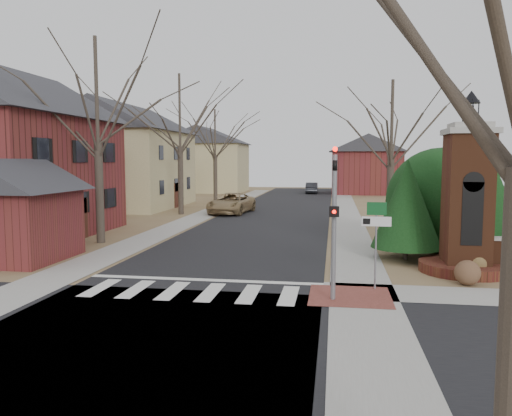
% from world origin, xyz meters
% --- Properties ---
extents(ground, '(120.00, 120.00, 0.00)m').
position_xyz_m(ground, '(0.00, 0.00, 0.00)').
color(ground, brown).
rests_on(ground, ground).
extents(main_street, '(8.00, 70.00, 0.01)m').
position_xyz_m(main_street, '(0.00, 22.00, 0.01)').
color(main_street, black).
rests_on(main_street, ground).
extents(cross_street, '(120.00, 8.00, 0.01)m').
position_xyz_m(cross_street, '(0.00, -3.00, 0.01)').
color(cross_street, black).
rests_on(cross_street, ground).
extents(crosswalk_zone, '(8.00, 2.20, 0.02)m').
position_xyz_m(crosswalk_zone, '(0.00, 0.80, 0.01)').
color(crosswalk_zone, silver).
rests_on(crosswalk_zone, ground).
extents(stop_bar, '(8.00, 0.35, 0.02)m').
position_xyz_m(stop_bar, '(0.00, 2.30, 0.01)').
color(stop_bar, silver).
rests_on(stop_bar, ground).
extents(sidewalk_right_main, '(2.00, 60.00, 0.02)m').
position_xyz_m(sidewalk_right_main, '(5.20, 22.00, 0.01)').
color(sidewalk_right_main, gray).
rests_on(sidewalk_right_main, ground).
extents(sidewalk_left, '(2.00, 60.00, 0.02)m').
position_xyz_m(sidewalk_left, '(-5.20, 22.00, 0.01)').
color(sidewalk_left, gray).
rests_on(sidewalk_left, ground).
extents(curb_apron, '(2.40, 2.40, 0.02)m').
position_xyz_m(curb_apron, '(4.80, 1.00, 0.01)').
color(curb_apron, brown).
rests_on(curb_apron, ground).
extents(traffic_signal_pole, '(0.28, 0.41, 4.50)m').
position_xyz_m(traffic_signal_pole, '(4.30, 0.57, 2.59)').
color(traffic_signal_pole, slate).
rests_on(traffic_signal_pole, ground).
extents(sign_post, '(0.90, 0.07, 2.75)m').
position_xyz_m(sign_post, '(5.59, 1.99, 1.95)').
color(sign_post, slate).
rests_on(sign_post, ground).
extents(brick_gate_monument, '(3.20, 3.20, 6.47)m').
position_xyz_m(brick_gate_monument, '(9.00, 4.99, 2.17)').
color(brick_gate_monument, '#5C301B').
rests_on(brick_gate_monument, ground).
extents(house_stucco_left, '(9.80, 12.80, 9.28)m').
position_xyz_m(house_stucco_left, '(-13.50, 27.00, 4.59)').
color(house_stucco_left, tan).
rests_on(house_stucco_left, ground).
extents(garage_left, '(4.80, 4.80, 4.29)m').
position_xyz_m(garage_left, '(-8.52, 4.49, 2.24)').
color(garage_left, maroon).
rests_on(garage_left, ground).
extents(house_distant_left, '(10.80, 8.80, 8.53)m').
position_xyz_m(house_distant_left, '(-12.01, 48.00, 4.25)').
color(house_distant_left, tan).
rests_on(house_distant_left, ground).
extents(house_distant_right, '(8.80, 8.80, 7.30)m').
position_xyz_m(house_distant_right, '(7.99, 47.99, 3.65)').
color(house_distant_right, maroon).
rests_on(house_distant_right, ground).
extents(evergreen_near, '(2.80, 2.80, 4.10)m').
position_xyz_m(evergreen_near, '(7.20, 7.00, 2.30)').
color(evergreen_near, '#473D33').
rests_on(evergreen_near, ground).
extents(evergreen_mid, '(3.40, 3.40, 4.70)m').
position_xyz_m(evergreen_mid, '(10.50, 8.20, 2.60)').
color(evergreen_mid, '#473D33').
rests_on(evergreen_mid, ground).
extents(evergreen_mass, '(4.80, 4.80, 4.80)m').
position_xyz_m(evergreen_mass, '(9.00, 9.50, 2.40)').
color(evergreen_mass, black).
rests_on(evergreen_mass, ground).
extents(bare_tree_0, '(8.05, 8.05, 11.15)m').
position_xyz_m(bare_tree_0, '(-7.00, 9.00, 7.70)').
color(bare_tree_0, '#473D33').
rests_on(bare_tree_0, ground).
extents(bare_tree_1, '(8.40, 8.40, 11.64)m').
position_xyz_m(bare_tree_1, '(-7.00, 22.00, 8.03)').
color(bare_tree_1, '#473D33').
rests_on(bare_tree_1, ground).
extents(bare_tree_2, '(7.35, 7.35, 10.19)m').
position_xyz_m(bare_tree_2, '(-7.50, 35.00, 7.03)').
color(bare_tree_2, '#473D33').
rests_on(bare_tree_2, ground).
extents(bare_tree_3, '(7.00, 7.00, 9.70)m').
position_xyz_m(bare_tree_3, '(7.50, 16.00, 6.69)').
color(bare_tree_3, '#473D33').
rests_on(bare_tree_3, ground).
extents(pickup_truck, '(3.13, 5.76, 1.53)m').
position_xyz_m(pickup_truck, '(-3.40, 23.15, 0.77)').
color(pickup_truck, '#977C52').
rests_on(pickup_truck, ground).
extents(distant_car, '(1.45, 4.01, 1.32)m').
position_xyz_m(distant_car, '(1.60, 46.93, 0.66)').
color(distant_car, '#2C2D32').
rests_on(distant_car, ground).
extents(dry_shrub_left, '(0.82, 0.82, 0.82)m').
position_xyz_m(dry_shrub_left, '(8.60, 3.00, 0.41)').
color(dry_shrub_left, brown).
rests_on(dry_shrub_left, ground).
extents(dry_shrub_right, '(0.87, 0.87, 0.87)m').
position_xyz_m(dry_shrub_right, '(9.30, 4.60, 0.44)').
color(dry_shrub_right, brown).
rests_on(dry_shrub_right, ground).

